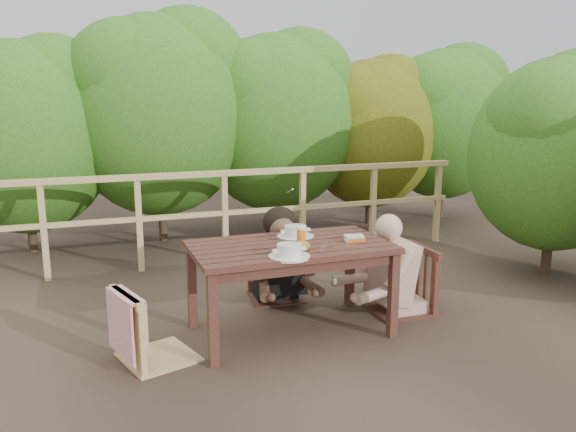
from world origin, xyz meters
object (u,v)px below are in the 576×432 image
object	(u,v)px
diner_right	(405,231)
bread_roll	(301,247)
chair_far	(276,249)
chair_right	(401,252)
beer_glass	(301,236)
butter_tub	(354,239)
woman	(275,227)
table	(290,289)
tumbler	(323,249)
soup_far	(295,232)
chair_left	(155,291)
soup_near	(289,251)

from	to	relation	value
diner_right	bread_roll	world-z (taller)	diner_right
chair_far	chair_right	xyz separation A→B (m)	(0.88, -0.64, 0.05)
beer_glass	butter_tub	bearing A→B (deg)	-9.63
woman	chair_right	bearing A→B (deg)	147.94
table	chair_right	world-z (taller)	chair_right
table	beer_glass	world-z (taller)	beer_glass
beer_glass	diner_right	bearing A→B (deg)	7.15
chair_far	tumbler	xyz separation A→B (m)	(-0.01, -1.03, 0.26)
soup_far	butter_tub	xyz separation A→B (m)	(0.36, -0.31, -0.02)
table	chair_far	world-z (taller)	chair_far
diner_right	beer_glass	xyz separation A→B (m)	(-0.97, -0.12, 0.06)
table	woman	size ratio (longest dim) A/B	1.13
table	soup_far	size ratio (longest dim) A/B	5.05
beer_glass	tumbler	bearing A→B (deg)	-79.18
woman	diner_right	xyz separation A→B (m)	(0.91, -0.66, 0.03)
beer_glass	butter_tub	world-z (taller)	beer_glass
table	butter_tub	distance (m)	0.62
diner_right	chair_right	bearing A→B (deg)	91.55
beer_glass	chair_right	bearing A→B (deg)	7.38
chair_far	tumbler	world-z (taller)	chair_far
table	tumbler	size ratio (longest dim) A/B	21.20
chair_far	bread_roll	bearing A→B (deg)	-93.11
chair_left	diner_right	world-z (taller)	diner_right
table	butter_tub	size ratio (longest dim) A/B	10.55
chair_left	tumbler	distance (m)	1.19
chair_left	diner_right	bearing A→B (deg)	-101.22
diner_right	beer_glass	size ratio (longest dim) A/B	9.65
chair_right	soup_far	world-z (taller)	chair_right
chair_far	woman	size ratio (longest dim) A/B	0.70
diner_right	beer_glass	bearing A→B (deg)	98.70
soup_near	bread_roll	size ratio (longest dim) A/B	2.10
soup_far	tumbler	distance (m)	0.52
chair_left	tumbler	bearing A→B (deg)	-116.23
soup_near	woman	bearing A→B (deg)	76.13
chair_far	tumbler	distance (m)	1.07
woman	bread_roll	distance (m)	0.96
woman	soup_near	world-z (taller)	woman
chair_far	beer_glass	distance (m)	0.82
chair_far	chair_right	size ratio (longest dim) A/B	0.90
chair_left	tumbler	size ratio (longest dim) A/B	13.93
woman	beer_glass	bearing A→B (deg)	90.30
chair_right	diner_right	world-z (taller)	diner_right
butter_tub	chair_left	bearing A→B (deg)	-169.35
chair_right	soup_near	xyz separation A→B (m)	(-1.14, -0.40, 0.22)
soup_far	beer_glass	xyz separation A→B (m)	(-0.05, -0.24, 0.02)
tumbler	butter_tub	bearing A→B (deg)	30.42
woman	soup_far	world-z (taller)	woman
chair_left	bread_roll	xyz separation A→B (m)	(1.03, -0.08, 0.24)
diner_right	butter_tub	bearing A→B (deg)	110.23
diner_right	bread_roll	size ratio (longest dim) A/B	10.00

